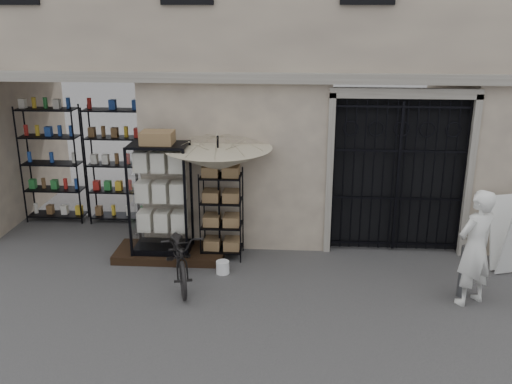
# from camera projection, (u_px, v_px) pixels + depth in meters

# --- Properties ---
(ground) EXTENTS (80.00, 80.00, 0.00)m
(ground) POSITION_uv_depth(u_px,v_px,m) (301.00, 302.00, 8.96)
(ground) COLOR black
(ground) RESTS_ON ground
(main_building) EXTENTS (14.00, 4.00, 9.00)m
(main_building) POSITION_uv_depth(u_px,v_px,m) (305.00, 2.00, 11.36)
(main_building) COLOR tan
(main_building) RESTS_ON ground
(shop_recess) EXTENTS (3.00, 1.70, 3.00)m
(shop_recess) POSITION_uv_depth(u_px,v_px,m) (77.00, 159.00, 11.44)
(shop_recess) COLOR black
(shop_recess) RESTS_ON ground
(shop_shelving) EXTENTS (2.70, 0.50, 2.50)m
(shop_shelving) POSITION_uv_depth(u_px,v_px,m) (85.00, 165.00, 12.00)
(shop_shelving) COLOR black
(shop_shelving) RESTS_ON ground
(iron_gate) EXTENTS (2.50, 0.21, 3.00)m
(iron_gate) POSITION_uv_depth(u_px,v_px,m) (397.00, 173.00, 10.54)
(iron_gate) COLOR black
(iron_gate) RESTS_ON ground
(step_platform) EXTENTS (2.00, 0.90, 0.15)m
(step_platform) POSITION_uv_depth(u_px,v_px,m) (171.00, 253.00, 10.56)
(step_platform) COLOR black
(step_platform) RESTS_ON ground
(display_cabinet) EXTENTS (1.13, 0.86, 2.17)m
(display_cabinet) POSITION_uv_depth(u_px,v_px,m) (161.00, 204.00, 10.22)
(display_cabinet) COLOR black
(display_cabinet) RESTS_ON step_platform
(wire_rack) EXTENTS (0.87, 0.77, 1.66)m
(wire_rack) POSITION_uv_depth(u_px,v_px,m) (222.00, 215.00, 10.36)
(wire_rack) COLOR black
(wire_rack) RESTS_ON ground
(market_umbrella) EXTENTS (1.94, 1.97, 2.74)m
(market_umbrella) POSITION_uv_depth(u_px,v_px,m) (218.00, 153.00, 10.02)
(market_umbrella) COLOR black
(market_umbrella) RESTS_ON ground
(white_bucket) EXTENTS (0.29, 0.29, 0.22)m
(white_bucket) POSITION_uv_depth(u_px,v_px,m) (223.00, 267.00, 9.90)
(white_bucket) COLOR white
(white_bucket) RESTS_ON ground
(bicycle) EXTENTS (0.90, 1.13, 1.87)m
(bicycle) POSITION_uv_depth(u_px,v_px,m) (181.00, 281.00, 9.64)
(bicycle) COLOR black
(bicycle) RESTS_ON ground
(steel_bollard) EXTENTS (0.18, 0.18, 0.86)m
(steel_bollard) POSITION_uv_depth(u_px,v_px,m) (464.00, 271.00, 9.03)
(steel_bollard) COLOR slate
(steel_bollard) RESTS_ON ground
(shopkeeper) EXTENTS (1.55, 1.94, 0.44)m
(shopkeeper) POSITION_uv_depth(u_px,v_px,m) (468.00, 302.00, 8.96)
(shopkeeper) COLOR silver
(shopkeeper) RESTS_ON ground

